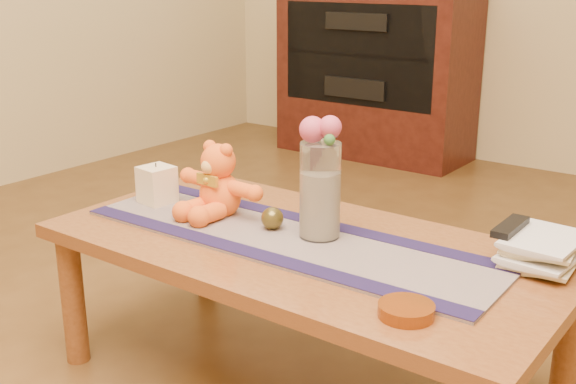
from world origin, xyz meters
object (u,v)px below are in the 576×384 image
Objects in this scene: pillar_candle at (157,184)px; book_bottom at (509,253)px; amber_dish at (406,310)px; bronze_ball at (272,218)px; glass_vase at (320,191)px; teddy_bear at (220,180)px; tv_remote at (510,227)px.

pillar_candle reaches higher than book_bottom.
pillar_candle is at bearing 167.90° from amber_dish.
book_bottom is at bearing 13.05° from pillar_candle.
pillar_candle is at bearing -170.19° from book_bottom.
pillar_candle is 1.81× the size of bronze_ball.
book_bottom is at bearing 21.89° from glass_vase.
teddy_bear is 1.36× the size of book_bottom.
glass_vase is (0.57, 0.05, 0.07)m from pillar_candle.
book_bottom is at bearing 90.00° from tv_remote.
pillar_candle is 0.51× the size of book_bottom.
amber_dish is (-0.06, -0.45, 0.00)m from book_bottom.
pillar_candle is 1.06m from book_bottom.
glass_vase is 0.51m from book_bottom.
tv_remote is at bearing 17.23° from teddy_bear.
tv_remote reaches higher than bronze_ball.
glass_vase reaches higher than bronze_ball.
pillar_candle is 0.58m from glass_vase.
teddy_bear is 0.83m from book_bottom.
book_bottom is (0.46, 0.18, -0.13)m from glass_vase.
amber_dish is at bearing -23.33° from bronze_ball.
bronze_ball is 0.39× the size of tv_remote.
book_bottom is (0.60, 0.22, -0.03)m from bronze_ball.
glass_vase is at bearing 5.47° from pillar_candle.
teddy_bear reaches higher than bronze_ball.
tv_remote is at bearing 82.35° from amber_dish.
teddy_bear is 0.24m from pillar_candle.
bronze_ball is 0.59m from amber_dish.
glass_vase is 0.49m from amber_dish.
tv_remote is 1.33× the size of amber_dish.
glass_vase reaches higher than amber_dish.
teddy_bear is at bearing -166.95° from tv_remote.
tv_remote is (0.00, -0.01, 0.07)m from book_bottom.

